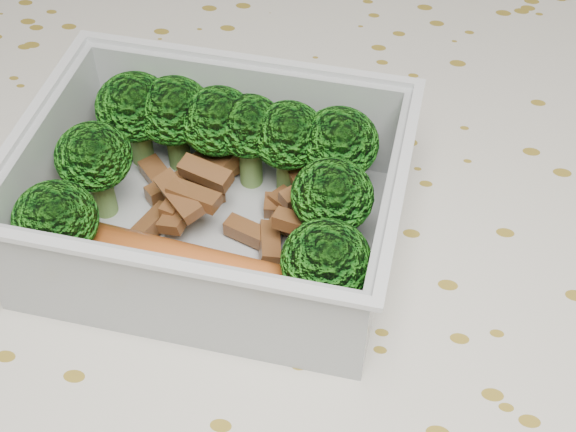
# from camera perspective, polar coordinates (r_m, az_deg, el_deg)

# --- Properties ---
(dining_table) EXTENTS (1.40, 0.90, 0.75)m
(dining_table) POSITION_cam_1_polar(r_m,az_deg,el_deg) (0.46, -0.58, -9.72)
(dining_table) COLOR brown
(dining_table) RESTS_ON ground
(tablecloth) EXTENTS (1.46, 0.96, 0.19)m
(tablecloth) POSITION_cam_1_polar(r_m,az_deg,el_deg) (0.41, -0.63, -5.99)
(tablecloth) COLOR beige
(tablecloth) RESTS_ON dining_table
(lunch_container) EXTENTS (0.18, 0.15, 0.06)m
(lunch_container) POSITION_cam_1_polar(r_m,az_deg,el_deg) (0.38, -5.31, 0.52)
(lunch_container) COLOR silver
(lunch_container) RESTS_ON tablecloth
(broccoli_florets) EXTENTS (0.16, 0.12, 0.05)m
(broccoli_florets) POSITION_cam_1_polar(r_m,az_deg,el_deg) (0.37, -4.82, 4.14)
(broccoli_florets) COLOR #608C3F
(broccoli_florets) RESTS_ON lunch_container
(meat_pile) EXTENTS (0.10, 0.07, 0.03)m
(meat_pile) POSITION_cam_1_polar(r_m,az_deg,el_deg) (0.39, -4.08, 1.33)
(meat_pile) COLOR brown
(meat_pile) RESTS_ON lunch_container
(sausage) EXTENTS (0.15, 0.04, 0.03)m
(sausage) POSITION_cam_1_polar(r_m,az_deg,el_deg) (0.36, -6.35, -4.19)
(sausage) COLOR #C35A22
(sausage) RESTS_ON lunch_container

